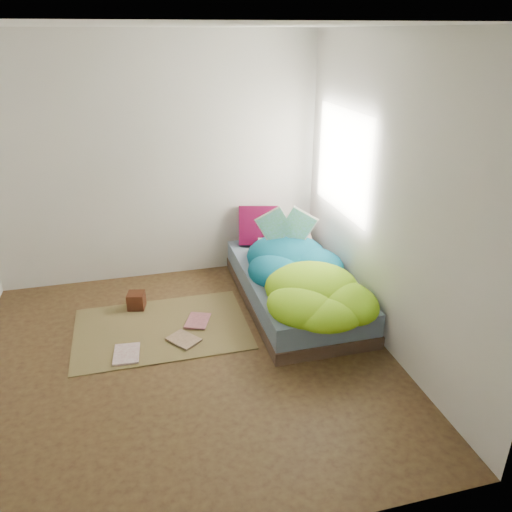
{
  "coord_description": "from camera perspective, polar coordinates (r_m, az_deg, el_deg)",
  "views": [
    {
      "loc": [
        -0.3,
        -3.54,
        2.57
      ],
      "look_at": [
        0.82,
        0.75,
        0.56
      ],
      "focal_mm": 35.0,
      "sensor_mm": 36.0,
      "label": 1
    }
  ],
  "objects": [
    {
      "name": "duvet",
      "position": [
        4.79,
        5.37,
        -1.22
      ],
      "size": [
        0.96,
        1.84,
        0.34
      ],
      "primitive_type": null,
      "color": "#07506B",
      "rests_on": "bed"
    },
    {
      "name": "open_book",
      "position": [
        5.11,
        3.52,
        4.48
      ],
      "size": [
        0.51,
        0.23,
        0.31
      ],
      "primitive_type": null,
      "rotation": [
        0.0,
        0.0,
        -0.26
      ],
      "color": "#2D8B36",
      "rests_on": "duvet"
    },
    {
      "name": "floor_book_c",
      "position": [
        4.55,
        -9.2,
        -9.98
      ],
      "size": [
        0.33,
        0.34,
        0.02
      ],
      "primitive_type": "imported",
      "rotation": [
        0.0,
        0.0,
        0.64
      ],
      "color": "tan",
      "rests_on": "rug"
    },
    {
      "name": "floor_book_a",
      "position": [
        4.54,
        -15.97,
        -10.86
      ],
      "size": [
        0.24,
        0.32,
        0.02
      ],
      "primitive_type": "imported",
      "rotation": [
        0.0,
        0.0,
        -0.09
      ],
      "color": "silver",
      "rests_on": "rug"
    },
    {
      "name": "floor_book_b",
      "position": [
        4.88,
        -7.89,
        -7.29
      ],
      "size": [
        0.3,
        0.34,
        0.03
      ],
      "primitive_type": "imported",
      "rotation": [
        0.0,
        0.0,
        -0.39
      ],
      "color": "#C2707A",
      "rests_on": "rug"
    },
    {
      "name": "rug",
      "position": [
        4.83,
        -10.72,
        -8.14
      ],
      "size": [
        1.6,
        1.1,
        0.01
      ],
      "primitive_type": "cube",
      "color": "brown",
      "rests_on": "ground"
    },
    {
      "name": "bed",
      "position": [
        5.12,
        4.4,
        -3.64
      ],
      "size": [
        1.0,
        2.0,
        0.34
      ],
      "color": "#3C2E21",
      "rests_on": "ground"
    },
    {
      "name": "wooden_box",
      "position": [
        5.17,
        -13.51,
        -4.95
      ],
      "size": [
        0.2,
        0.2,
        0.16
      ],
      "primitive_type": "cube",
      "rotation": [
        0.0,
        0.0,
        -0.23
      ],
      "color": "#3D170E",
      "rests_on": "rug"
    },
    {
      "name": "pillow_magenta",
      "position": [
        5.64,
        0.29,
        3.52
      ],
      "size": [
        0.46,
        0.24,
        0.44
      ],
      "primitive_type": "cube",
      "rotation": [
        0.0,
        0.0,
        -0.25
      ],
      "color": "#50051F",
      "rests_on": "bed"
    },
    {
      "name": "room_walls",
      "position": [
        3.69,
        -9.41,
        9.23
      ],
      "size": [
        3.54,
        3.54,
        2.62
      ],
      "color": "silver",
      "rests_on": "ground"
    },
    {
      "name": "pillow_floral",
      "position": [
        5.74,
        3.19,
        2.22
      ],
      "size": [
        0.67,
        0.5,
        0.14
      ],
      "primitive_type": "cube",
      "rotation": [
        0.0,
        0.0,
        -0.22
      ],
      "color": "white",
      "rests_on": "bed"
    },
    {
      "name": "ground",
      "position": [
        4.39,
        -8.11,
        -11.75
      ],
      "size": [
        3.5,
        3.5,
        0.0
      ],
      "primitive_type": "cube",
      "color": "#3C2417",
      "rests_on": "ground"
    }
  ]
}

